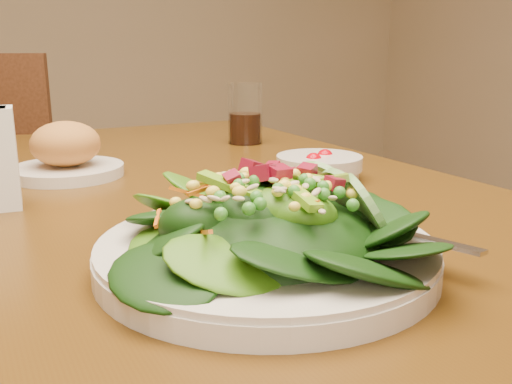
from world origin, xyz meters
TOP-DOWN VIEW (x-y plane):
  - dining_table at (0.00, 0.00)m, footprint 0.90×1.40m
  - salad_plate at (0.02, -0.29)m, footprint 0.31×0.31m
  - bread_plate at (-0.09, 0.19)m, footprint 0.17×0.17m
  - tomato_bowl at (0.25, -0.01)m, footprint 0.13×0.13m
  - drinking_glass at (0.30, 0.34)m, footprint 0.07×0.07m

SIDE VIEW (x-z plane):
  - dining_table at x=0.00m, z-range 0.27..1.02m
  - tomato_bowl at x=0.25m, z-range 0.75..0.79m
  - salad_plate at x=0.02m, z-range 0.74..0.83m
  - bread_plate at x=-0.09m, z-range 0.74..0.83m
  - drinking_glass at x=0.30m, z-range 0.74..0.87m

